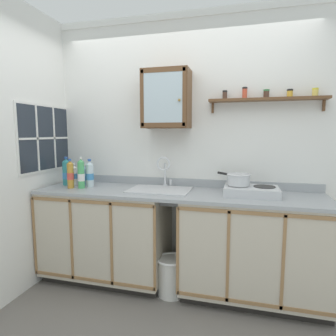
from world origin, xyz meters
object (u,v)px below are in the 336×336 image
(saucepan, at_px, (238,179))
(hot_plate_stove, at_px, (251,191))
(bottle_soda_green_2, at_px, (81,174))
(bottle_juice_amber_3, at_px, (70,175))
(bottle_water_clear_1, at_px, (90,174))
(trash_bin, at_px, (171,275))
(bottle_water_blue_4, at_px, (85,176))
(wall_cabinet, at_px, (166,99))
(sink, at_px, (160,192))
(bottle_detergent_teal_0, at_px, (66,173))
(bottle_opaque_white_5, at_px, (74,176))

(saucepan, bearing_deg, hot_plate_stove, -13.04)
(bottle_soda_green_2, relative_size, bottle_juice_amber_3, 1.07)
(bottle_water_clear_1, height_order, trash_bin, bottle_water_clear_1)
(saucepan, xyz_separation_m, bottle_juice_amber_3, (-1.63, -0.14, -0.00))
(bottle_water_blue_4, relative_size, trash_bin, 0.63)
(wall_cabinet, bearing_deg, trash_bin, -68.26)
(sink, xyz_separation_m, trash_bin, (0.15, -0.18, -0.75))
(bottle_water_blue_4, relative_size, wall_cabinet, 0.40)
(bottle_water_blue_4, height_order, wall_cabinet, wall_cabinet)
(bottle_detergent_teal_0, height_order, trash_bin, bottle_detergent_teal_0)
(bottle_water_clear_1, relative_size, bottle_opaque_white_5, 1.20)
(bottle_juice_amber_3, bearing_deg, saucepan, 5.02)
(trash_bin, bearing_deg, saucepan, 18.71)
(saucepan, relative_size, bottle_water_clear_1, 1.09)
(bottle_detergent_teal_0, distance_m, bottle_juice_amber_3, 0.19)
(bottle_water_clear_1, bearing_deg, bottle_water_blue_4, 146.39)
(saucepan, bearing_deg, trash_bin, -161.29)
(bottle_water_blue_4, bearing_deg, bottle_opaque_white_5, -137.37)
(bottle_juice_amber_3, distance_m, trash_bin, 1.39)
(bottle_detergent_teal_0, xyz_separation_m, wall_cabinet, (1.07, 0.13, 0.75))
(trash_bin, bearing_deg, bottle_juice_amber_3, 177.15)
(bottle_detergent_teal_0, height_order, bottle_water_clear_1, bottle_detergent_teal_0)
(saucepan, height_order, trash_bin, saucepan)
(bottle_water_blue_4, distance_m, wall_cabinet, 1.18)
(sink, height_order, bottle_detergent_teal_0, sink)
(wall_cabinet, height_order, trash_bin, wall_cabinet)
(bottle_water_clear_1, bearing_deg, bottle_soda_green_2, -113.92)
(hot_plate_stove, xyz_separation_m, bottle_detergent_teal_0, (-1.89, 0.02, 0.09))
(saucepan, distance_m, bottle_water_blue_4, 1.59)
(bottle_soda_green_2, xyz_separation_m, bottle_juice_amber_3, (-0.11, -0.02, -0.01))
(bottle_water_clear_1, relative_size, trash_bin, 0.80)
(trash_bin, bearing_deg, bottle_detergent_teal_0, 171.04)
(saucepan, xyz_separation_m, wall_cabinet, (-0.71, 0.13, 0.74))
(bottle_detergent_teal_0, relative_size, bottle_water_clear_1, 1.05)
(bottle_detergent_teal_0, relative_size, bottle_juice_amber_3, 1.02)
(bottle_water_blue_4, distance_m, trash_bin, 1.34)
(saucepan, distance_m, bottle_detergent_teal_0, 1.77)
(bottle_water_clear_1, height_order, bottle_juice_amber_3, bottle_juice_amber_3)
(bottle_detergent_teal_0, distance_m, bottle_water_blue_4, 0.20)
(bottle_water_blue_4, bearing_deg, bottle_soda_green_2, -70.09)
(saucepan, xyz_separation_m, bottle_water_blue_4, (-1.58, 0.04, -0.04))
(bottle_juice_amber_3, height_order, trash_bin, bottle_juice_amber_3)
(sink, bearing_deg, bottle_opaque_white_5, -178.78)
(bottle_water_clear_1, distance_m, bottle_water_blue_4, 0.12)
(hot_plate_stove, height_order, bottle_soda_green_2, bottle_soda_green_2)
(bottle_juice_amber_3, xyz_separation_m, trash_bin, (1.06, -0.05, -0.90))
(bottle_soda_green_2, height_order, bottle_opaque_white_5, bottle_soda_green_2)
(bottle_detergent_teal_0, relative_size, trash_bin, 0.85)
(bottle_detergent_teal_0, xyz_separation_m, bottle_water_clear_1, (0.29, -0.02, -0.01))
(hot_plate_stove, distance_m, bottle_opaque_white_5, 1.78)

